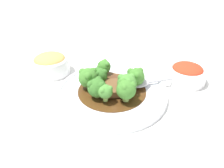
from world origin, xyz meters
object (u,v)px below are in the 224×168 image
main_plate (112,92)px  side_bowl_appetizer (50,63)px  side_bowl_kimchi (187,73)px  beef_strip_0 (122,82)px  broccoli_floret_0 (100,75)px  broccoli_floret_3 (126,89)px  broccoli_floret_5 (97,87)px  broccoli_floret_7 (88,77)px  broccoli_floret_4 (136,76)px  beef_strip_2 (112,88)px  beef_strip_1 (112,78)px  serving_spoon (144,82)px  broccoli_floret_6 (105,91)px  broccoli_floret_1 (127,83)px  broccoli_floret_2 (104,67)px

main_plate → side_bowl_appetizer: bearing=30.4°
side_bowl_kimchi → side_bowl_appetizer: (0.21, 0.32, 0.00)m
beef_strip_0 → broccoli_floret_0: bearing=62.0°
broccoli_floret_3 → broccoli_floret_5: size_ratio=1.11×
broccoli_floret_0 → broccoli_floret_7: broccoli_floret_7 is taller
beef_strip_0 → broccoli_floret_7: size_ratio=1.44×
broccoli_floret_4 → broccoli_floret_7: size_ratio=1.01×
beef_strip_2 → beef_strip_1: bearing=-26.8°
main_plate → broccoli_floret_3: broccoli_floret_3 is taller
serving_spoon → broccoli_floret_7: bearing=68.7°
broccoli_floret_3 → broccoli_floret_6: size_ratio=1.24×
side_bowl_appetizer → broccoli_floret_3: bearing=-154.1°
main_plate → broccoli_floret_5: size_ratio=5.86×
beef_strip_1 → side_bowl_appetizer: bearing=41.5°
broccoli_floret_1 → side_bowl_appetizer: broccoli_floret_1 is taller
broccoli_floret_0 → broccoli_floret_7: (-0.00, 0.03, 0.00)m
beef_strip_1 → broccoli_floret_7: size_ratio=1.18×
beef_strip_1 → serving_spoon: bearing=-131.3°
broccoli_floret_0 → side_bowl_kimchi: bearing=-106.5°
beef_strip_1 → serving_spoon: serving_spoon is taller
main_plate → broccoli_floret_6: 0.06m
main_plate → broccoli_floret_1: bearing=-141.2°
broccoli_floret_0 → main_plate: bearing=-157.4°
main_plate → side_bowl_appetizer: side_bowl_appetizer is taller
broccoli_floret_6 → beef_strip_0: bearing=-55.4°
broccoli_floret_3 → broccoli_floret_5: 0.07m
broccoli_floret_5 → broccoli_floret_4: bearing=-92.3°
beef_strip_2 → main_plate: bearing=-27.1°
main_plate → broccoli_floret_6: broccoli_floret_6 is taller
side_bowl_appetizer → beef_strip_0: bearing=-140.6°
broccoli_floret_2 → broccoli_floret_4: bearing=-148.7°
broccoli_floret_4 → broccoli_floret_7: 0.12m
beef_strip_1 → broccoli_floret_6: (-0.07, 0.05, 0.02)m
broccoli_floret_2 → broccoli_floret_7: bearing=117.4°
broccoli_floret_1 → broccoli_floret_2: (0.09, 0.02, 0.00)m
beef_strip_0 → side_bowl_kimchi: side_bowl_kimchi is taller
broccoli_floret_0 → broccoli_floret_6: size_ratio=1.01×
beef_strip_1 → broccoli_floret_1: (-0.07, -0.00, 0.02)m
broccoli_floret_0 → broccoli_floret_1: 0.08m
beef_strip_2 → broccoli_floret_1: 0.04m
beef_strip_2 → broccoli_floret_5: size_ratio=1.52×
broccoli_floret_6 → broccoli_floret_7: size_ratio=0.83×
broccoli_floret_6 → broccoli_floret_7: bearing=10.7°
beef_strip_0 → broccoli_floret_6: size_ratio=1.74×
beef_strip_2 → broccoli_floret_2: bearing=-9.3°
serving_spoon → main_plate: bearing=79.5°
main_plate → broccoli_floret_5: 0.06m
beef_strip_0 → broccoli_floret_7: broccoli_floret_7 is taller
broccoli_floret_5 → beef_strip_1: bearing=-51.2°
serving_spoon → side_bowl_kimchi: side_bowl_kimchi is taller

